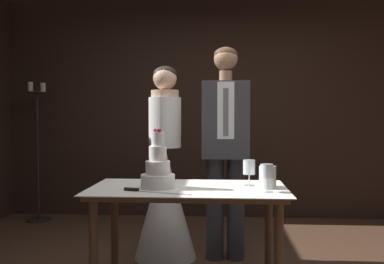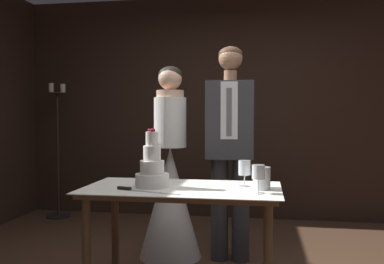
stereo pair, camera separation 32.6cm
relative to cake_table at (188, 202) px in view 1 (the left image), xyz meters
The scene contains 10 objects.
wall_back 2.52m from the cake_table, 84.47° to the left, with size 5.51×0.12×2.67m, color black.
cake_table is the anchor object (origin of this frame).
tiered_cake 0.30m from the cake_table, behind, with size 0.23×0.23×0.40m.
cake_knife 0.34m from the cake_table, 144.51° to the right, with size 0.44×0.15×0.02m.
wine_glass_near 0.57m from the cake_table, 15.34° to the right, with size 0.08×0.08×0.18m.
wine_glass_middle 0.48m from the cake_table, 11.79° to the left, with size 0.08×0.08×0.18m.
hurricane_candle 0.56m from the cake_table, ahead, with size 0.11×0.11×0.15m.
bride 0.86m from the cake_table, 107.74° to the left, with size 0.54×0.54×1.67m.
groom 0.93m from the cake_table, 72.25° to the left, with size 0.40×0.25×1.82m.
candle_stand 2.79m from the cake_table, 133.59° to the left, with size 0.28×0.28×1.63m.
Camera 1 is at (-0.02, -2.94, 1.24)m, focal length 40.00 mm.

